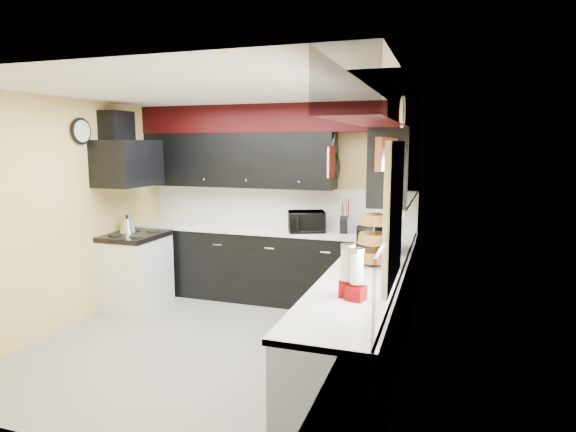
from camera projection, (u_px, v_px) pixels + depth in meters
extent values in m
plane|color=gray|center=(219.00, 344.00, 4.87)|extent=(3.60, 3.60, 0.00)
cube|color=#E0C666|center=(278.00, 202.00, 6.37)|extent=(3.60, 0.06, 2.50)
cube|color=#E0C666|center=(406.00, 233.00, 4.12)|extent=(0.06, 3.60, 2.50)
cube|color=#E0C666|center=(68.00, 214.00, 5.24)|extent=(0.06, 3.60, 2.50)
cube|color=white|center=(214.00, 91.00, 4.50)|extent=(3.60, 3.60, 0.06)
cube|color=black|center=(270.00, 266.00, 6.21)|extent=(3.60, 0.60, 0.90)
cube|color=black|center=(363.00, 331.00, 4.05)|extent=(0.60, 3.00, 0.90)
cube|color=white|center=(270.00, 230.00, 6.14)|extent=(3.62, 0.64, 0.04)
cube|color=white|center=(364.00, 277.00, 3.98)|extent=(0.64, 3.02, 0.04)
cube|color=white|center=(278.00, 206.00, 6.37)|extent=(3.60, 0.02, 0.50)
cube|color=white|center=(404.00, 240.00, 4.14)|extent=(0.02, 3.60, 0.50)
cube|color=black|center=(237.00, 160.00, 6.28)|extent=(2.60, 0.35, 0.70)
cube|color=black|center=(398.00, 165.00, 4.94)|extent=(0.35, 1.80, 0.70)
cube|color=black|center=(273.00, 119.00, 6.04)|extent=(3.60, 0.36, 0.35)
cube|color=black|center=(386.00, 104.00, 3.85)|extent=(0.36, 3.24, 0.35)
cube|color=white|center=(136.00, 272.00, 5.97)|extent=(0.60, 0.75, 0.86)
cube|color=black|center=(135.00, 236.00, 5.91)|extent=(0.62, 0.77, 0.06)
cube|color=black|center=(128.00, 163.00, 5.79)|extent=(0.50, 0.78, 0.55)
cube|color=black|center=(117.00, 128.00, 5.77)|extent=(0.24, 0.40, 0.40)
cube|color=red|center=(387.00, 153.00, 3.20)|extent=(0.04, 0.88, 0.20)
cube|color=white|center=(331.00, 162.00, 5.56)|extent=(0.03, 0.26, 0.35)
imported|color=black|center=(307.00, 222.00, 5.89)|extent=(0.54, 0.50, 0.25)
imported|color=black|center=(380.00, 237.00, 4.87)|extent=(0.40, 0.53, 0.27)
cylinder|color=white|center=(345.00, 225.00, 5.87)|extent=(0.19, 0.19, 0.18)
cube|color=black|center=(344.00, 225.00, 5.80)|extent=(0.11, 0.14, 0.20)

